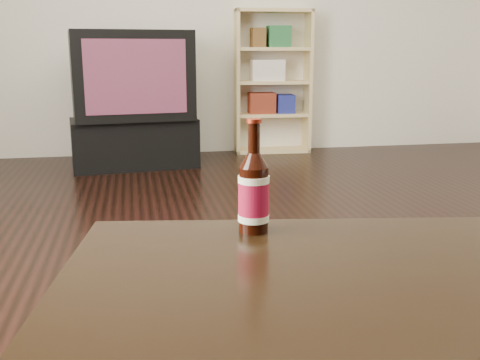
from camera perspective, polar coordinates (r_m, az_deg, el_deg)
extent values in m
cube|color=black|center=(1.97, 13.35, -12.71)|extent=(5.00, 6.00, 0.01)
cube|color=black|center=(4.16, -10.68, 3.75)|extent=(0.92, 0.54, 0.35)
cube|color=black|center=(4.11, -10.97, 10.41)|extent=(0.87, 0.60, 0.62)
cube|color=#AC2603|center=(3.85, -10.51, 10.26)|extent=(0.67, 0.08, 0.49)
cube|color=tan|center=(4.64, -0.39, 9.89)|extent=(0.04, 0.28, 1.15)
cube|color=tan|center=(4.75, 6.83, 9.88)|extent=(0.04, 0.28, 1.15)
cube|color=tan|center=(4.69, 3.36, 16.78)|extent=(0.63, 0.32, 0.03)
cube|color=tan|center=(4.75, 3.17, 3.13)|extent=(0.63, 0.32, 0.03)
cube|color=tan|center=(4.81, 2.97, 10.00)|extent=(0.62, 0.06, 1.15)
cube|color=tan|center=(4.71, 3.22, 6.68)|extent=(0.58, 0.29, 0.03)
cube|color=tan|center=(4.68, 3.26, 9.91)|extent=(0.58, 0.29, 0.03)
cube|color=tan|center=(4.68, 3.31, 13.15)|extent=(0.58, 0.29, 0.03)
cube|color=maroon|center=(4.66, 2.20, 7.83)|extent=(0.22, 0.19, 0.17)
cube|color=navy|center=(4.70, 4.56, 7.74)|extent=(0.15, 0.18, 0.15)
cube|color=silver|center=(4.65, 2.78, 11.09)|extent=(0.27, 0.19, 0.17)
cube|color=#256436|center=(4.67, 3.91, 14.34)|extent=(0.19, 0.19, 0.17)
cube|color=brown|center=(4.64, 1.81, 14.26)|extent=(0.12, 0.18, 0.15)
cube|color=black|center=(1.04, 16.04, -11.07)|extent=(1.30, 0.88, 0.06)
cylinder|color=black|center=(1.36, -11.07, -15.55)|extent=(0.08, 0.08, 0.39)
cylinder|color=black|center=(1.21, 1.39, -2.01)|extent=(0.06, 0.06, 0.14)
cylinder|color=maroon|center=(1.21, 1.39, -1.88)|extent=(0.07, 0.07, 0.09)
cylinder|color=beige|center=(1.20, 1.41, 0.10)|extent=(0.07, 0.07, 0.01)
cylinder|color=beige|center=(1.22, 1.38, -3.82)|extent=(0.07, 0.07, 0.01)
cone|color=black|center=(1.19, 1.42, 2.04)|extent=(0.06, 0.06, 0.03)
cylinder|color=black|center=(1.18, 1.43, 4.31)|extent=(0.03, 0.03, 0.06)
cylinder|color=maroon|center=(1.18, 1.44, 6.04)|extent=(0.03, 0.03, 0.01)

